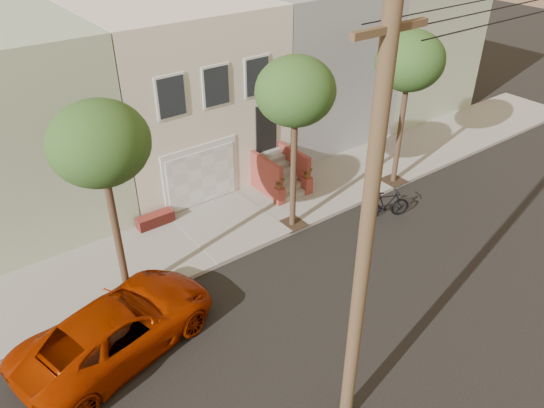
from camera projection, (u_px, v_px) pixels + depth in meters
ground at (344, 294)px, 16.44m from camera, size 90.00×90.00×0.00m
sidewalk at (248, 217)px, 20.04m from camera, size 40.00×3.70×0.15m
house_row at (168, 86)px, 22.12m from camera, size 33.10×11.70×7.00m
tree_left at (100, 145)px, 13.53m from camera, size 2.70×2.57×6.30m
tree_mid at (295, 92)px, 16.81m from camera, size 2.70×2.57×6.30m
tree_right at (410, 62)px, 19.59m from camera, size 2.70×2.57×6.30m
pickup_truck at (118, 328)px, 14.15m from camera, size 6.12×3.95×1.57m
motorcycle at (386, 204)px, 19.90m from camera, size 1.94×1.23×1.13m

